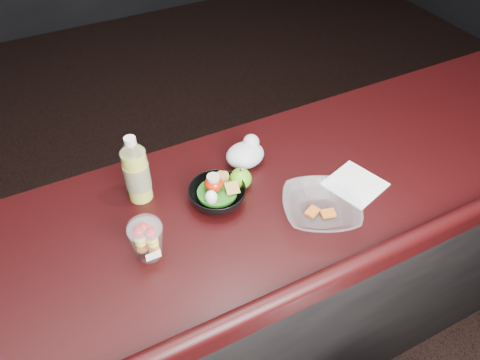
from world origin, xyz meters
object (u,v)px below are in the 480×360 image
green_apple (240,179)px  takeout_bowl (321,208)px  fruit_cup (147,238)px  lemonade_bottle (137,173)px  snack_bowl (217,194)px

green_apple → takeout_bowl: (0.16, -0.22, -0.00)m
fruit_cup → green_apple: bearing=19.9°
fruit_cup → green_apple: size_ratio=1.83×
lemonade_bottle → fruit_cup: lemonade_bottle is taller
snack_bowl → takeout_bowl: 0.32m
fruit_cup → takeout_bowl: 0.51m
snack_bowl → takeout_bowl: size_ratio=0.74×
lemonade_bottle → fruit_cup: bearing=-102.6°
lemonade_bottle → snack_bowl: (0.20, -0.13, -0.06)m
fruit_cup → takeout_bowl: fruit_cup is taller
takeout_bowl → green_apple: bearing=125.9°
lemonade_bottle → green_apple: (0.30, -0.10, -0.06)m
lemonade_bottle → fruit_cup: size_ratio=1.71×
takeout_bowl → fruit_cup: bearing=169.6°
green_apple → fruit_cup: bearing=-160.1°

